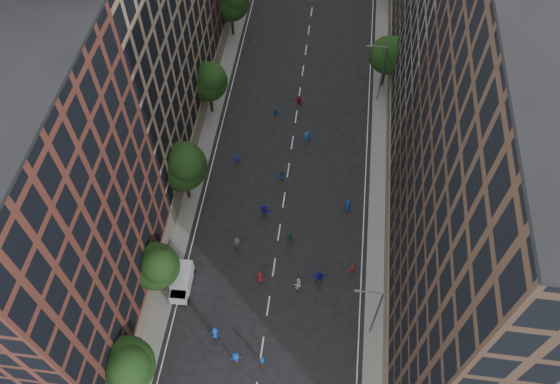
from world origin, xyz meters
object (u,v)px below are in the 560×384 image
(cargo_van, at_px, (182,281))
(skater_1, at_px, (262,361))
(streetlamp_near, at_px, (375,311))
(streetlamp_far, at_px, (381,71))
(skater_0, at_px, (215,333))

(cargo_van, bearing_deg, skater_1, -38.56)
(streetlamp_near, bearing_deg, cargo_van, 172.62)
(streetlamp_far, bearing_deg, streetlamp_near, -90.00)
(cargo_van, relative_size, skater_0, 2.32)
(streetlamp_near, height_order, streetlamp_far, same)
(cargo_van, distance_m, skater_1, 11.91)
(streetlamp_far, bearing_deg, skater_0, -113.15)
(cargo_van, height_order, skater_1, cargo_van)
(streetlamp_far, height_order, skater_1, streetlamp_far)
(streetlamp_near, relative_size, skater_0, 4.88)
(cargo_van, bearing_deg, streetlamp_far, 55.23)
(streetlamp_near, height_order, skater_1, streetlamp_near)
(cargo_van, bearing_deg, skater_0, -49.66)
(streetlamp_near, xyz_separation_m, skater_0, (-15.15, -2.43, -4.24))
(cargo_van, relative_size, skater_1, 2.60)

